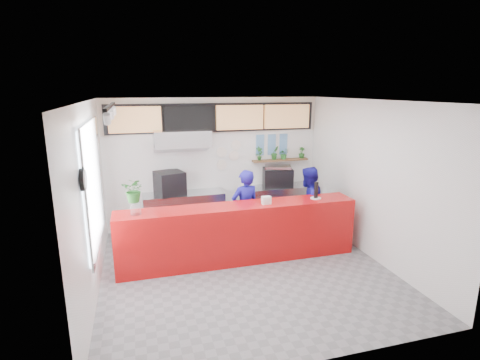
{
  "coord_description": "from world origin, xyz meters",
  "views": [
    {
      "loc": [
        -1.78,
        -5.95,
        3.19
      ],
      "look_at": [
        0.1,
        0.7,
        1.5
      ],
      "focal_mm": 28.0,
      "sensor_mm": 36.0,
      "label": 1
    }
  ],
  "objects_px": {
    "panini_oven": "(170,183)",
    "staff_center": "(245,210)",
    "espresso_machine": "(278,177)",
    "pepper_mill": "(316,190)",
    "service_counter": "(239,233)",
    "staff_right": "(307,205)"
  },
  "relations": [
    {
      "from": "staff_right",
      "to": "pepper_mill",
      "type": "bearing_deg",
      "value": 49.97
    },
    {
      "from": "service_counter",
      "to": "staff_center",
      "type": "height_order",
      "value": "staff_center"
    },
    {
      "from": "pepper_mill",
      "to": "service_counter",
      "type": "bearing_deg",
      "value": 179.98
    },
    {
      "from": "staff_right",
      "to": "pepper_mill",
      "type": "relative_size",
      "value": 5.13
    },
    {
      "from": "staff_right",
      "to": "pepper_mill",
      "type": "height_order",
      "value": "staff_right"
    },
    {
      "from": "service_counter",
      "to": "pepper_mill",
      "type": "height_order",
      "value": "pepper_mill"
    },
    {
      "from": "staff_center",
      "to": "espresso_machine",
      "type": "bearing_deg",
      "value": -144.25
    },
    {
      "from": "panini_oven",
      "to": "staff_right",
      "type": "height_order",
      "value": "staff_right"
    },
    {
      "from": "espresso_machine",
      "to": "staff_center",
      "type": "relative_size",
      "value": 0.41
    },
    {
      "from": "panini_oven",
      "to": "staff_right",
      "type": "bearing_deg",
      "value": -41.71
    },
    {
      "from": "service_counter",
      "to": "espresso_machine",
      "type": "relative_size",
      "value": 6.61
    },
    {
      "from": "panini_oven",
      "to": "pepper_mill",
      "type": "bearing_deg",
      "value": -50.49
    },
    {
      "from": "espresso_machine",
      "to": "staff_center",
      "type": "bearing_deg",
      "value": -121.04
    },
    {
      "from": "service_counter",
      "to": "staff_right",
      "type": "height_order",
      "value": "staff_right"
    },
    {
      "from": "espresso_machine",
      "to": "staff_right",
      "type": "height_order",
      "value": "staff_right"
    },
    {
      "from": "panini_oven",
      "to": "staff_center",
      "type": "height_order",
      "value": "staff_center"
    },
    {
      "from": "espresso_machine",
      "to": "staff_center",
      "type": "height_order",
      "value": "staff_center"
    },
    {
      "from": "service_counter",
      "to": "espresso_machine",
      "type": "distance_m",
      "value": 2.39
    },
    {
      "from": "service_counter",
      "to": "pepper_mill",
      "type": "bearing_deg",
      "value": -0.02
    },
    {
      "from": "service_counter",
      "to": "pepper_mill",
      "type": "distance_m",
      "value": 1.72
    },
    {
      "from": "staff_center",
      "to": "staff_right",
      "type": "xyz_separation_m",
      "value": [
        1.36,
        -0.02,
        -0.01
      ]
    },
    {
      "from": "staff_right",
      "to": "espresso_machine",
      "type": "bearing_deg",
      "value": -113.98
    }
  ]
}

